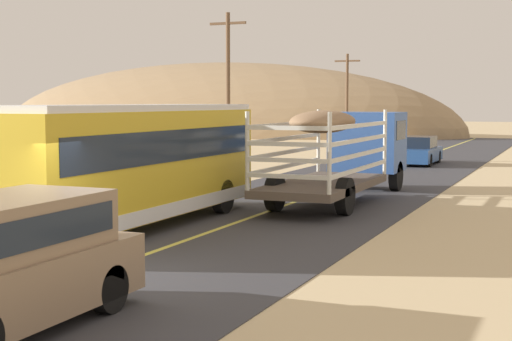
{
  "coord_description": "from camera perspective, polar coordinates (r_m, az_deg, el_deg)",
  "views": [
    {
      "loc": [
        8.49,
        -11.76,
        3.3
      ],
      "look_at": [
        0.0,
        8.3,
        1.33
      ],
      "focal_mm": 53.39,
      "sensor_mm": 36.0,
      "label": 1
    }
  ],
  "objects": [
    {
      "name": "livestock_truck",
      "position": [
        26.71,
        7.19,
        1.88
      ],
      "size": [
        2.53,
        9.7,
        3.02
      ],
      "color": "#3359A5",
      "rests_on": "road_surface"
    },
    {
      "name": "ground_plane",
      "position": [
        14.88,
        -12.69,
        -7.79
      ],
      "size": [
        240.0,
        240.0,
        0.0
      ],
      "primitive_type": "plane",
      "color": "#CCB284"
    },
    {
      "name": "power_pole_far",
      "position": [
        65.7,
        6.83,
        5.71
      ],
      "size": [
        2.2,
        0.24,
        7.37
      ],
      "color": "brown",
      "rests_on": "ground"
    },
    {
      "name": "bus",
      "position": [
        20.07,
        -9.35,
        0.65
      ],
      "size": [
        2.54,
        10.0,
        3.21
      ],
      "color": "gold",
      "rests_on": "road_surface"
    },
    {
      "name": "power_pole_mid",
      "position": [
        43.19,
        -2.11,
        6.67
      ],
      "size": [
        2.2,
        0.24,
        8.29
      ],
      "color": "brown",
      "rests_on": "ground"
    },
    {
      "name": "distant_hill",
      "position": [
        78.81,
        -3.27,
        2.76
      ],
      "size": [
        51.77,
        18.32,
        14.63
      ],
      "primitive_type": "ellipsoid",
      "color": "#997C5A",
      "rests_on": "ground"
    },
    {
      "name": "road_centre_line",
      "position": [
        14.87,
        -12.69,
        -7.71
      ],
      "size": [
        0.16,
        117.6,
        0.0
      ],
      "primitive_type": "cube",
      "color": "#D8CC4C",
      "rests_on": "road_surface"
    },
    {
      "name": "road_surface",
      "position": [
        14.87,
        -12.69,
        -7.75
      ],
      "size": [
        8.0,
        120.0,
        0.02
      ],
      "primitive_type": "cube",
      "color": "#38383D",
      "rests_on": "ground"
    },
    {
      "name": "car_far",
      "position": [
        40.98,
        12.09,
        1.4
      ],
      "size": [
        1.8,
        4.4,
        1.46
      ],
      "color": "#264C8C",
      "rests_on": "road_surface"
    }
  ]
}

